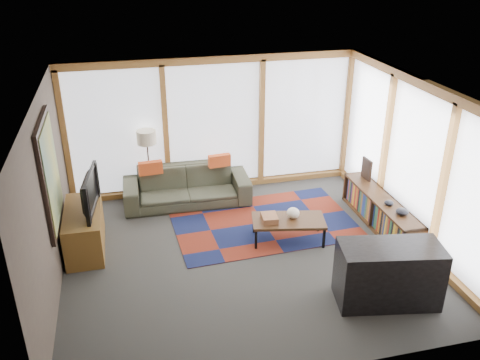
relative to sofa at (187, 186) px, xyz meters
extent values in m
plane|color=#2D2D2A|center=(0.64, -1.95, -0.34)|extent=(5.50, 5.50, 0.00)
cube|color=#463934|center=(-2.11, -1.95, 0.96)|extent=(0.04, 5.00, 2.60)
cube|color=#463934|center=(0.64, -4.45, 0.96)|extent=(5.50, 0.04, 2.60)
cube|color=silver|center=(0.64, -1.95, 2.26)|extent=(5.50, 5.00, 0.04)
cube|color=white|center=(0.64, 0.52, 0.96)|extent=(5.30, 0.02, 2.35)
cube|color=white|center=(3.36, -1.95, 0.96)|extent=(0.02, 4.80, 2.35)
cube|color=black|center=(-2.08, -1.65, 1.21)|extent=(0.05, 1.35, 1.55)
cube|color=gold|center=(-2.05, -1.65, 1.21)|extent=(0.02, 1.20, 1.40)
cube|color=maroon|center=(1.17, -1.08, -0.33)|extent=(3.16, 2.11, 0.01)
imported|color=#313426|center=(0.00, 0.00, 0.00)|extent=(2.33, 0.97, 0.67)
cube|color=#CC4A1E|center=(-0.63, -0.03, 0.45)|extent=(0.43, 0.16, 0.23)
cube|color=#CC4A1E|center=(0.63, 0.01, 0.45)|extent=(0.42, 0.16, 0.22)
cube|color=brown|center=(1.09, -1.68, 0.10)|extent=(0.27, 0.32, 0.10)
ellipsoid|color=#EFE4CF|center=(1.49, -1.67, 0.14)|extent=(0.24, 0.24, 0.18)
ellipsoid|color=black|center=(3.09, -2.23, 0.25)|extent=(0.24, 0.24, 0.10)
ellipsoid|color=black|center=(3.05, -1.89, 0.24)|extent=(0.17, 0.17, 0.08)
cube|color=black|center=(3.14, -0.87, 0.40)|extent=(0.06, 0.29, 0.38)
cube|color=brown|center=(-1.79, -1.17, 0.00)|extent=(0.55, 1.33, 0.67)
imported|color=black|center=(-1.70, -1.16, 0.64)|extent=(0.27, 1.07, 0.61)
cube|color=black|center=(2.20, -3.48, 0.09)|extent=(1.43, 0.85, 0.85)
camera|label=1|loc=(-1.03, -8.42, 4.09)|focal=38.00mm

